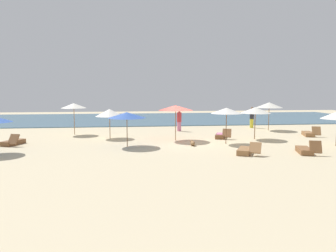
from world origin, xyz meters
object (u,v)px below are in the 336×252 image
(umbrella_1, at_px, (269,105))
(person_1, at_px, (252,117))
(lounger_0, at_px, (246,151))
(lounger_5, at_px, (13,142))
(umbrella_0, at_px, (255,110))
(umbrella_7, at_px, (176,108))
(umbrella_2, at_px, (110,113))
(lounger_4, at_px, (305,150))
(lounger_1, at_px, (309,134))
(person_0, at_px, (179,121))
(lounger_2, at_px, (221,136))
(umbrella_6, at_px, (127,115))
(umbrella_5, at_px, (226,111))
(dog, at_px, (193,143))
(umbrella_8, at_px, (74,106))

(umbrella_1, bearing_deg, person_1, 111.51)
(lounger_0, relative_size, lounger_5, 1.01)
(umbrella_0, xyz_separation_m, umbrella_7, (-5.31, 0.14, 0.18))
(umbrella_2, xyz_separation_m, lounger_4, (10.32, -6.55, -1.57))
(lounger_1, xyz_separation_m, person_0, (-8.76, 3.87, 0.67))
(lounger_5, relative_size, person_1, 0.97)
(umbrella_0, bearing_deg, lounger_5, -178.07)
(umbrella_7, xyz_separation_m, lounger_4, (6.03, -5.13, -1.95))
(umbrella_1, distance_m, lounger_2, 6.56)
(umbrella_6, height_order, lounger_5, umbrella_6)
(umbrella_7, distance_m, lounger_4, 8.15)
(lounger_0, bearing_deg, umbrella_5, 91.19)
(umbrella_0, bearing_deg, umbrella_1, 56.46)
(umbrella_2, height_order, lounger_0, umbrella_2)
(umbrella_6, xyz_separation_m, lounger_1, (12.84, 2.80, -1.66))
(lounger_4, bearing_deg, dog, 150.52)
(lounger_2, xyz_separation_m, lounger_4, (2.81, -5.74, -0.00))
(umbrella_7, bearing_deg, umbrella_5, -30.48)
(umbrella_6, distance_m, lounger_0, 6.91)
(lounger_0, height_order, lounger_5, lounger_5)
(umbrella_5, distance_m, umbrella_7, 3.33)
(lounger_4, bearing_deg, lounger_5, 164.24)
(lounger_2, distance_m, dog, 3.71)
(lounger_5, distance_m, person_0, 12.10)
(umbrella_5, height_order, umbrella_8, umbrella_8)
(umbrella_6, relative_size, umbrella_7, 0.95)
(dog, bearing_deg, person_1, 50.44)
(umbrella_0, distance_m, person_1, 6.77)
(umbrella_0, height_order, dog, umbrella_0)
(umbrella_7, bearing_deg, person_0, 78.42)
(umbrella_1, distance_m, lounger_4, 9.92)
(umbrella_0, distance_m, lounger_2, 2.82)
(umbrella_0, bearing_deg, umbrella_5, -147.62)
(umbrella_1, height_order, person_1, umbrella_1)
(person_0, distance_m, dog, 6.89)
(umbrella_7, distance_m, person_1, 9.83)
(person_1, height_order, dog, person_1)
(umbrella_5, bearing_deg, dog, -168.55)
(umbrella_7, bearing_deg, umbrella_1, 27.69)
(umbrella_5, height_order, umbrella_6, umbrella_5)
(lounger_1, relative_size, lounger_5, 0.99)
(lounger_2, height_order, dog, lounger_2)
(umbrella_5, bearing_deg, lounger_0, -88.81)
(umbrella_8, distance_m, dog, 9.74)
(lounger_1, relative_size, lounger_2, 0.97)
(umbrella_5, height_order, lounger_5, umbrella_5)
(umbrella_0, xyz_separation_m, lounger_5, (-15.15, -0.51, -1.76))
(umbrella_7, distance_m, lounger_1, 9.96)
(lounger_0, bearing_deg, umbrella_7, 121.08)
(umbrella_0, distance_m, lounger_5, 15.27)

